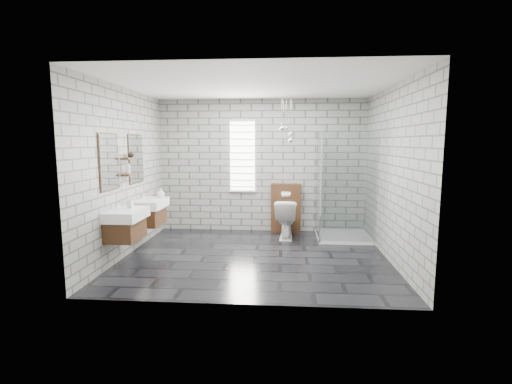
# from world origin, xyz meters

# --- Properties ---
(floor) EXTENTS (4.20, 3.60, 0.02)m
(floor) POSITION_xyz_m (0.00, 0.00, -0.01)
(floor) COLOR black
(floor) RESTS_ON ground
(ceiling) EXTENTS (4.20, 3.60, 0.02)m
(ceiling) POSITION_xyz_m (0.00, 0.00, 2.71)
(ceiling) COLOR white
(ceiling) RESTS_ON wall_back
(wall_back) EXTENTS (4.20, 0.02, 2.70)m
(wall_back) POSITION_xyz_m (0.00, 1.81, 1.35)
(wall_back) COLOR #989993
(wall_back) RESTS_ON floor
(wall_front) EXTENTS (4.20, 0.02, 2.70)m
(wall_front) POSITION_xyz_m (0.00, -1.81, 1.35)
(wall_front) COLOR #989993
(wall_front) RESTS_ON floor
(wall_left) EXTENTS (0.02, 3.60, 2.70)m
(wall_left) POSITION_xyz_m (-2.11, 0.00, 1.35)
(wall_left) COLOR #989993
(wall_left) RESTS_ON floor
(wall_right) EXTENTS (0.02, 3.60, 2.70)m
(wall_right) POSITION_xyz_m (2.11, 0.00, 1.35)
(wall_right) COLOR #989993
(wall_right) RESTS_ON floor
(vanity_left) EXTENTS (0.47, 0.70, 1.57)m
(vanity_left) POSITION_xyz_m (-1.91, -0.58, 0.76)
(vanity_left) COLOR #4A2B17
(vanity_left) RESTS_ON wall_left
(vanity_right) EXTENTS (0.47, 0.70, 1.57)m
(vanity_right) POSITION_xyz_m (-1.91, 0.41, 0.76)
(vanity_right) COLOR #4A2B17
(vanity_right) RESTS_ON wall_left
(shelf_lower) EXTENTS (0.14, 0.30, 0.03)m
(shelf_lower) POSITION_xyz_m (-2.03, -0.05, 1.32)
(shelf_lower) COLOR #4A2B17
(shelf_lower) RESTS_ON wall_left
(shelf_upper) EXTENTS (0.14, 0.30, 0.03)m
(shelf_upper) POSITION_xyz_m (-2.03, -0.05, 1.58)
(shelf_upper) COLOR #4A2B17
(shelf_upper) RESTS_ON wall_left
(window) EXTENTS (0.56, 0.05, 1.48)m
(window) POSITION_xyz_m (-0.40, 1.78, 1.55)
(window) COLOR white
(window) RESTS_ON wall_back
(cistern_panel) EXTENTS (0.60, 0.20, 1.00)m
(cistern_panel) POSITION_xyz_m (0.50, 1.70, 0.50)
(cistern_panel) COLOR #4A2B17
(cistern_panel) RESTS_ON floor
(flush_plate) EXTENTS (0.18, 0.01, 0.12)m
(flush_plate) POSITION_xyz_m (0.50, 1.60, 0.80)
(flush_plate) COLOR silver
(flush_plate) RESTS_ON cistern_panel
(shower_enclosure) EXTENTS (1.00, 1.00, 2.03)m
(shower_enclosure) POSITION_xyz_m (1.50, 1.18, 0.50)
(shower_enclosure) COLOR white
(shower_enclosure) RESTS_ON floor
(pendant_cluster) EXTENTS (0.27, 0.26, 0.87)m
(pendant_cluster) POSITION_xyz_m (0.49, 1.37, 2.04)
(pendant_cluster) COLOR silver
(pendant_cluster) RESTS_ON ceiling
(toilet) EXTENTS (0.45, 0.75, 0.74)m
(toilet) POSITION_xyz_m (0.50, 1.25, 0.37)
(toilet) COLOR white
(toilet) RESTS_ON floor
(soap_bottle_a) EXTENTS (0.09, 0.09, 0.17)m
(soap_bottle_a) POSITION_xyz_m (-1.86, -0.43, 0.93)
(soap_bottle_a) COLOR #B2B2B2
(soap_bottle_a) RESTS_ON vanity_left
(soap_bottle_b) EXTENTS (0.14, 0.14, 0.17)m
(soap_bottle_b) POSITION_xyz_m (-1.75, 0.65, 0.94)
(soap_bottle_b) COLOR #B2B2B2
(soap_bottle_b) RESTS_ON vanity_right
(soap_bottle_c) EXTENTS (0.10, 0.10, 0.20)m
(soap_bottle_c) POSITION_xyz_m (-2.02, -0.09, 1.44)
(soap_bottle_c) COLOR #B2B2B2
(soap_bottle_c) RESTS_ON shelf_lower
(vase) EXTENTS (0.12, 0.12, 0.10)m
(vase) POSITION_xyz_m (-2.02, 0.06, 1.65)
(vase) COLOR #B2B2B2
(vase) RESTS_ON shelf_upper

